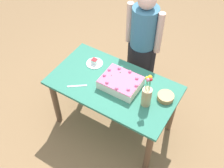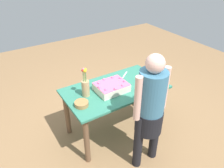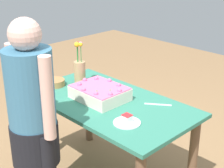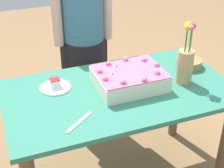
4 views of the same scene
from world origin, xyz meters
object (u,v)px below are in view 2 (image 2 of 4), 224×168
object	(u,v)px
serving_plate_with_slice	(143,85)
flower_vase	(85,87)
fruit_bowl	(81,104)
person_standing	(150,107)
cake_knife	(125,75)
sheet_cake	(111,87)

from	to	relation	value
serving_plate_with_slice	flower_vase	world-z (taller)	flower_vase
fruit_bowl	flower_vase	bearing A→B (deg)	-130.93
serving_plate_with_slice	fruit_bowl	xyz separation A→B (m)	(0.90, -0.05, 0.01)
fruit_bowl	person_standing	size ratio (longest dim) A/B	0.11
flower_vase	cake_knife	bearing A→B (deg)	-166.86
cake_knife	fruit_bowl	xyz separation A→B (m)	(0.87, 0.33, 0.03)
flower_vase	fruit_bowl	bearing A→B (deg)	49.07
cake_knife	fruit_bowl	size ratio (longest dim) A/B	1.23
sheet_cake	flower_vase	xyz separation A→B (m)	(0.34, -0.08, 0.08)
flower_vase	person_standing	world-z (taller)	person_standing
serving_plate_with_slice	fruit_bowl	size ratio (longest dim) A/B	1.13
flower_vase	fruit_bowl	world-z (taller)	flower_vase
serving_plate_with_slice	sheet_cake	bearing A→B (deg)	-18.05
cake_knife	person_standing	bearing A→B (deg)	-145.14
sheet_cake	person_standing	size ratio (longest dim) A/B	0.27
serving_plate_with_slice	person_standing	size ratio (longest dim) A/B	0.13
sheet_cake	cake_knife	size ratio (longest dim) A/B	1.97
cake_knife	flower_vase	world-z (taller)	flower_vase
sheet_cake	fruit_bowl	world-z (taller)	sheet_cake
sheet_cake	person_standing	distance (m)	0.67
sheet_cake	cake_knife	world-z (taller)	sheet_cake
fruit_bowl	person_standing	bearing A→B (deg)	134.68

